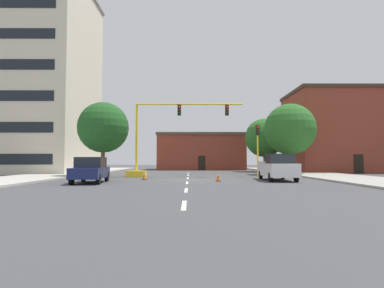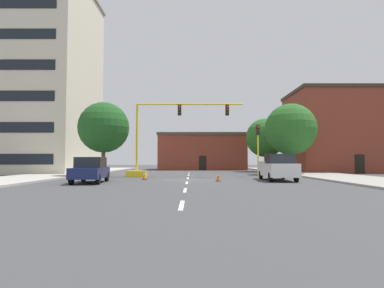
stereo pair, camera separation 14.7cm
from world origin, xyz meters
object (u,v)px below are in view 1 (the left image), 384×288
object	(u,v)px
traffic_signal_gantry	(153,151)
traffic_light_pole_right	(258,139)
traffic_cone_roadside_a	(218,177)
traffic_cone_roadside_b	(144,175)
tree_right_mid	(290,129)
pickup_truck_white	(277,168)
sedan_navy_near_left	(91,170)
tree_right_far	(264,138)
tree_left_near	(103,127)

from	to	relation	value
traffic_signal_gantry	traffic_light_pole_right	size ratio (longest dim) A/B	2.24
traffic_light_pole_right	traffic_cone_roadside_a	world-z (taller)	traffic_light_pole_right
traffic_cone_roadside_b	tree_right_mid	bearing A→B (deg)	31.25
pickup_truck_white	sedan_navy_near_left	xyz separation A→B (m)	(-13.34, -2.60, -0.09)
traffic_light_pole_right	traffic_cone_roadside_a	distance (m)	8.34
tree_right_mid	sedan_navy_near_left	distance (m)	21.70
pickup_truck_white	traffic_cone_roadside_b	world-z (taller)	pickup_truck_white
sedan_navy_near_left	traffic_cone_roadside_a	bearing A→B (deg)	10.71
traffic_cone_roadside_a	tree_right_far	bearing A→B (deg)	68.08
pickup_truck_white	traffic_cone_roadside_b	xyz separation A→B (m)	(-10.22, 1.12, -0.65)
tree_left_near	tree_right_far	distance (m)	22.29
traffic_signal_gantry	traffic_cone_roadside_a	xyz separation A→B (m)	(5.53, -6.31, -2.01)
traffic_light_pole_right	pickup_truck_white	distance (m)	6.07
traffic_light_pole_right	traffic_signal_gantry	bearing A→B (deg)	-179.28
tree_right_mid	tree_right_far	bearing A→B (deg)	94.35
tree_right_mid	traffic_cone_roadside_a	xyz separation A→B (m)	(-8.60, -10.72, -4.49)
traffic_light_pole_right	tree_right_far	world-z (taller)	tree_right_far
tree_right_far	pickup_truck_white	world-z (taller)	tree_right_far
tree_right_far	sedan_navy_near_left	size ratio (longest dim) A/B	1.54
tree_right_far	pickup_truck_white	xyz separation A→B (m)	(-3.36, -18.75, -3.56)
traffic_signal_gantry	pickup_truck_white	world-z (taller)	traffic_signal_gantry
tree_right_mid	pickup_truck_white	size ratio (longest dim) A/B	1.38
traffic_light_pole_right	traffic_cone_roadside_b	bearing A→B (deg)	-156.19
tree_left_near	pickup_truck_white	size ratio (longest dim) A/B	1.28
tree_left_near	tree_right_far	world-z (taller)	tree_right_far
traffic_signal_gantry	pickup_truck_white	distance (m)	11.51
tree_right_mid	pickup_truck_white	distance (m)	11.26
sedan_navy_near_left	traffic_cone_roadside_b	bearing A→B (deg)	50.08
traffic_light_pole_right	tree_right_mid	size ratio (longest dim) A/B	0.64
tree_right_mid	sedan_navy_near_left	size ratio (longest dim) A/B	1.63
tree_left_near	traffic_cone_roadside_a	size ratio (longest dim) A/B	10.31
tree_left_near	traffic_light_pole_right	bearing A→B (deg)	-1.15
sedan_navy_near_left	pickup_truck_white	bearing A→B (deg)	11.02
traffic_cone_roadside_b	sedan_navy_near_left	bearing A→B (deg)	-129.92
traffic_light_pole_right	tree_right_far	xyz separation A→B (m)	(3.69, 13.26, 1.00)
pickup_truck_white	sedan_navy_near_left	distance (m)	13.59
tree_right_mid	sedan_navy_near_left	world-z (taller)	tree_right_mid
tree_left_near	sedan_navy_near_left	xyz separation A→B (m)	(1.43, -8.38, -3.71)
traffic_light_pole_right	tree_right_far	distance (m)	13.80
tree_left_near	traffic_cone_roadside_b	distance (m)	7.79
traffic_light_pole_right	tree_left_near	distance (m)	14.49
traffic_cone_roadside_a	traffic_cone_roadside_b	world-z (taller)	traffic_cone_roadside_a
tree_left_near	tree_right_mid	world-z (taller)	tree_right_mid
traffic_cone_roadside_a	pickup_truck_white	bearing A→B (deg)	11.61
pickup_truck_white	traffic_signal_gantry	bearing A→B (deg)	151.98
tree_left_near	traffic_cone_roadside_b	size ratio (longest dim) A/B	10.44
traffic_cone_roadside_a	traffic_cone_roadside_b	bearing A→B (deg)	160.00
tree_right_far	traffic_signal_gantry	bearing A→B (deg)	-135.15
tree_right_mid	sedan_navy_near_left	bearing A→B (deg)	-144.54
tree_right_far	tree_left_near	bearing A→B (deg)	-144.43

